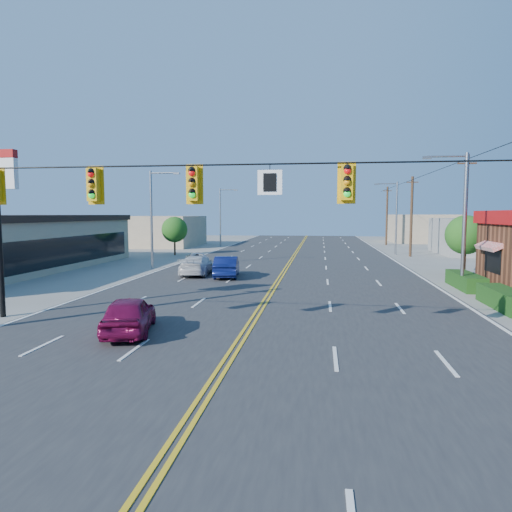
# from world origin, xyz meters

# --- Properties ---
(ground) EXTENTS (160.00, 160.00, 0.00)m
(ground) POSITION_xyz_m (0.00, 0.00, 0.00)
(ground) COLOR gray
(ground) RESTS_ON ground
(road) EXTENTS (20.00, 120.00, 0.06)m
(road) POSITION_xyz_m (0.00, 20.00, 0.03)
(road) COLOR #2D2D30
(road) RESTS_ON ground
(signal_span) EXTENTS (24.32, 0.34, 9.00)m
(signal_span) POSITION_xyz_m (-0.12, 0.00, 4.89)
(signal_span) COLOR #47301E
(signal_span) RESTS_ON ground
(streetlight_se) EXTENTS (2.55, 0.25, 8.00)m
(streetlight_se) POSITION_xyz_m (10.79, 14.00, 4.51)
(streetlight_se) COLOR gray
(streetlight_se) RESTS_ON ground
(streetlight_ne) EXTENTS (2.55, 0.25, 8.00)m
(streetlight_ne) POSITION_xyz_m (10.79, 38.00, 4.51)
(streetlight_ne) COLOR gray
(streetlight_ne) RESTS_ON ground
(streetlight_sw) EXTENTS (2.55, 0.25, 8.00)m
(streetlight_sw) POSITION_xyz_m (-10.79, 22.00, 4.51)
(streetlight_sw) COLOR gray
(streetlight_sw) RESTS_ON ground
(streetlight_nw) EXTENTS (2.55, 0.25, 8.00)m
(streetlight_nw) POSITION_xyz_m (-10.79, 48.00, 4.51)
(streetlight_nw) COLOR gray
(streetlight_nw) RESTS_ON ground
(utility_pole_near) EXTENTS (0.28, 0.28, 8.40)m
(utility_pole_near) POSITION_xyz_m (12.20, 18.00, 4.20)
(utility_pole_near) COLOR #47301E
(utility_pole_near) RESTS_ON ground
(utility_pole_mid) EXTENTS (0.28, 0.28, 8.40)m
(utility_pole_mid) POSITION_xyz_m (12.20, 36.00, 4.20)
(utility_pole_mid) COLOR #47301E
(utility_pole_mid) RESTS_ON ground
(utility_pole_far) EXTENTS (0.28, 0.28, 8.40)m
(utility_pole_far) POSITION_xyz_m (12.20, 54.00, 4.20)
(utility_pole_far) COLOR #47301E
(utility_pole_far) RESTS_ON ground
(tree_kfc_rear) EXTENTS (2.94, 2.94, 4.41)m
(tree_kfc_rear) POSITION_xyz_m (13.50, 22.00, 2.93)
(tree_kfc_rear) COLOR #47301E
(tree_kfc_rear) RESTS_ON ground
(tree_west) EXTENTS (2.80, 2.80, 4.20)m
(tree_west) POSITION_xyz_m (-13.00, 34.00, 2.79)
(tree_west) COLOR #47301E
(tree_west) RESTS_ON ground
(bld_east_mid) EXTENTS (12.00, 10.00, 4.00)m
(bld_east_mid) POSITION_xyz_m (22.00, 40.00, 2.00)
(bld_east_mid) COLOR gray
(bld_east_mid) RESTS_ON ground
(bld_west_far) EXTENTS (11.00, 12.00, 4.20)m
(bld_west_far) POSITION_xyz_m (-20.00, 48.00, 2.10)
(bld_west_far) COLOR tan
(bld_west_far) RESTS_ON ground
(bld_east_far) EXTENTS (10.00, 10.00, 4.40)m
(bld_east_far) POSITION_xyz_m (19.00, 62.00, 2.20)
(bld_east_far) COLOR tan
(bld_east_far) RESTS_ON ground
(car_magenta) EXTENTS (2.60, 4.38, 1.40)m
(car_magenta) POSITION_xyz_m (-4.30, 2.00, 0.70)
(car_magenta) COLOR maroon
(car_magenta) RESTS_ON ground
(car_blue) EXTENTS (2.13, 4.66, 1.48)m
(car_blue) POSITION_xyz_m (-3.78, 17.44, 0.74)
(car_blue) COLOR #0D1750
(car_blue) RESTS_ON ground
(car_white) EXTENTS (2.22, 4.95, 1.41)m
(car_white) POSITION_xyz_m (-6.15, 18.27, 0.70)
(car_white) COLOR silver
(car_white) RESTS_ON ground
(car_silver) EXTENTS (3.05, 4.41, 1.12)m
(car_silver) POSITION_xyz_m (-7.86, 24.38, 0.56)
(car_silver) COLOR silver
(car_silver) RESTS_ON ground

